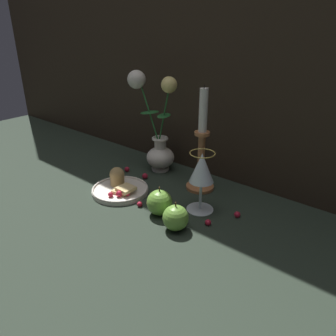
% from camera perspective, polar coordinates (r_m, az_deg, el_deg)
% --- Properties ---
extents(ground_plane, '(2.40, 2.40, 0.00)m').
position_cam_1_polar(ground_plane, '(1.02, -2.46, -4.83)').
color(ground_plane, '#232D23').
rests_on(ground_plane, ground).
extents(vase, '(0.19, 0.10, 0.35)m').
position_cam_1_polar(vase, '(1.15, -1.98, 5.91)').
color(vase, silver).
rests_on(vase, ground_plane).
extents(plate_with_pastries, '(0.18, 0.18, 0.07)m').
position_cam_1_polar(plate_with_pastries, '(1.05, -8.42, -3.21)').
color(plate_with_pastries, silver).
rests_on(plate_with_pastries, ground_plane).
extents(wine_glass, '(0.08, 0.08, 0.18)m').
position_cam_1_polar(wine_glass, '(0.90, 5.88, -0.44)').
color(wine_glass, silver).
rests_on(wine_glass, ground_plane).
extents(candlestick, '(0.09, 0.09, 0.33)m').
position_cam_1_polar(candlestick, '(1.02, 5.84, 2.82)').
color(candlestick, '#B77042').
rests_on(candlestick, ground_plane).
extents(apple_beside_vase, '(0.07, 0.07, 0.08)m').
position_cam_1_polar(apple_beside_vase, '(0.85, 1.32, -8.66)').
color(apple_beside_vase, '#669938').
rests_on(apple_beside_vase, ground_plane).
extents(apple_near_glass, '(0.07, 0.07, 0.08)m').
position_cam_1_polar(apple_near_glass, '(0.91, -1.49, -6.03)').
color(apple_near_glass, '#669938').
rests_on(apple_near_glass, ground_plane).
extents(berry_near_plate, '(0.02, 0.02, 0.02)m').
position_cam_1_polar(berry_near_plate, '(1.18, -7.15, -0.22)').
color(berry_near_plate, '#AD192D').
rests_on(berry_near_plate, ground_plane).
extents(berry_front_center, '(0.02, 0.02, 0.02)m').
position_cam_1_polar(berry_front_center, '(0.96, -4.96, -6.29)').
color(berry_front_center, '#AD192D').
rests_on(berry_front_center, ground_plane).
extents(berry_by_glass_stem, '(0.02, 0.02, 0.02)m').
position_cam_1_polar(berry_by_glass_stem, '(0.93, 11.97, -7.93)').
color(berry_by_glass_stem, '#AD192D').
rests_on(berry_by_glass_stem, ground_plane).
extents(berry_under_candlestick, '(0.02, 0.02, 0.02)m').
position_cam_1_polar(berry_under_candlestick, '(0.88, 6.98, -9.40)').
color(berry_under_candlestick, '#AD192D').
rests_on(berry_under_candlestick, ground_plane).
extents(berry_far_right, '(0.02, 0.02, 0.02)m').
position_cam_1_polar(berry_far_right, '(1.12, -4.03, -1.41)').
color(berry_far_right, '#AD192D').
rests_on(berry_far_right, ground_plane).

